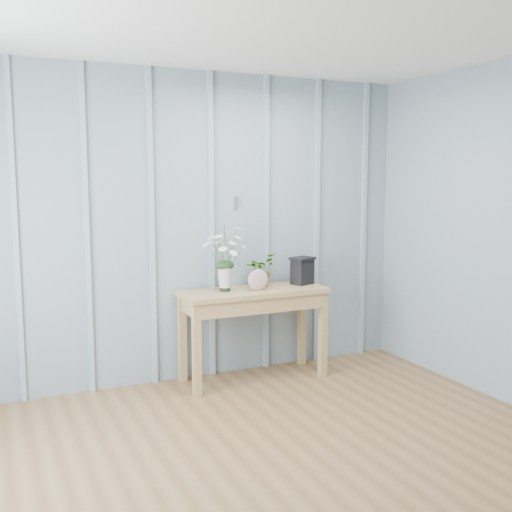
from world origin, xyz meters
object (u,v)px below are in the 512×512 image
felt_disc_vessel (258,280)px  carved_box (302,270)px  sideboard (253,303)px  daisy_vase (225,249)px

felt_disc_vessel → carved_box: 0.47m
sideboard → daisy_vase: bearing=174.3°
sideboard → daisy_vase: (-0.24, 0.02, 0.45)m
sideboard → carved_box: 0.53m
felt_disc_vessel → sideboard: bearing=108.6°
sideboard → daisy_vase: daisy_vase is taller
sideboard → carved_box: (0.47, 0.04, 0.23)m
daisy_vase → carved_box: bearing=1.3°
daisy_vase → felt_disc_vessel: 0.37m
sideboard → daisy_vase: size_ratio=2.22×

